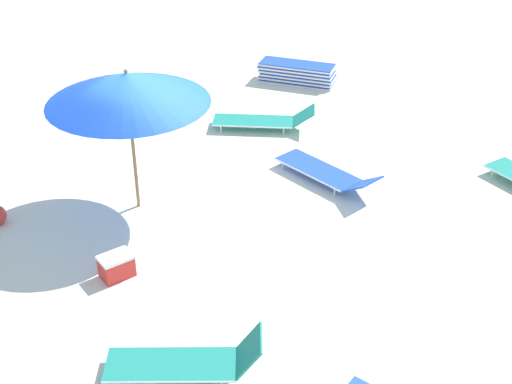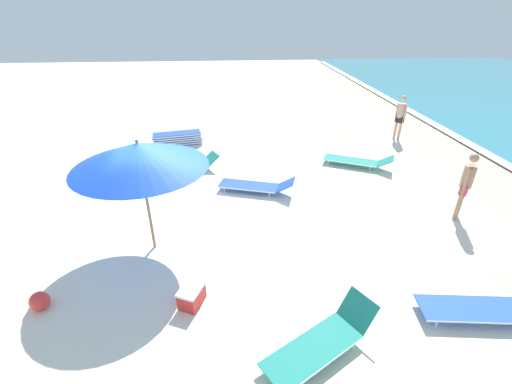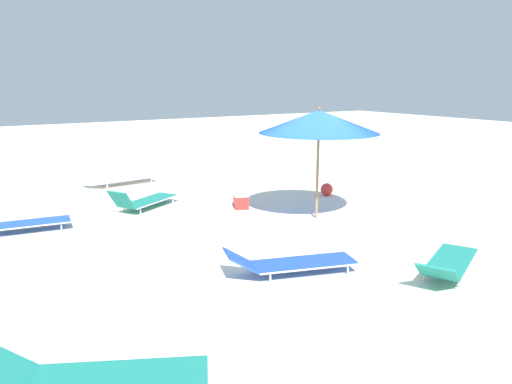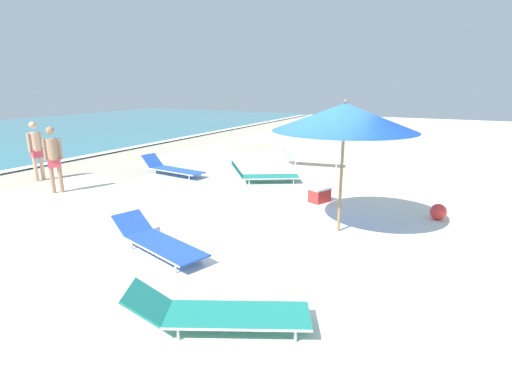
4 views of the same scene
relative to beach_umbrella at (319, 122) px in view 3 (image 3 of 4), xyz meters
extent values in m
cube|color=silver|center=(-0.64, 0.67, -2.31)|extent=(60.00, 60.00, 0.16)
cylinder|color=#9E7547|center=(0.00, 0.00, -1.11)|extent=(0.06, 0.06, 2.23)
cone|color=blue|center=(0.00, 0.00, 0.01)|extent=(2.70, 2.70, 0.51)
cylinder|color=#13359C|center=(0.00, 0.00, -0.24)|extent=(2.62, 2.62, 0.01)
sphere|color=#9E7547|center=(0.00, 0.00, 0.29)|extent=(0.07, 0.07, 0.07)
cube|color=#1E8475|center=(-3.75, 0.14, -2.05)|extent=(1.29, 1.80, 0.03)
cylinder|color=silver|center=(-4.02, 0.01, -2.05)|extent=(0.77, 1.55, 0.03)
cylinder|color=silver|center=(-3.48, 0.27, -2.05)|extent=(0.77, 1.55, 0.03)
cube|color=#1E8475|center=(-4.22, 1.11, -1.89)|extent=(0.72, 0.67, 0.34)
cylinder|color=silver|center=(-3.69, -0.57, -2.15)|extent=(0.03, 0.03, 0.16)
cylinder|color=silver|center=(-3.23, -0.35, -2.15)|extent=(0.03, 0.03, 0.16)
cylinder|color=silver|center=(-4.27, 0.63, -2.15)|extent=(0.03, 0.03, 0.16)
cylinder|color=silver|center=(-3.81, 0.85, -2.15)|extent=(0.03, 0.03, 0.16)
cube|color=#1E8475|center=(-4.10, 5.87, -2.05)|extent=(1.33, 1.86, 0.03)
cylinder|color=silver|center=(-3.83, 5.74, -2.05)|extent=(0.82, 1.60, 0.03)
cube|color=#1E8475|center=(-3.60, 6.87, -1.91)|extent=(0.73, 0.69, 0.32)
cylinder|color=silver|center=(-4.18, 5.14, -2.15)|extent=(0.03, 0.03, 0.16)
cylinder|color=silver|center=(-3.56, 6.38, -2.15)|extent=(0.03, 0.03, 0.16)
cube|color=#1E8475|center=(3.04, 2.92, -2.05)|extent=(1.36, 1.73, 0.03)
cylinder|color=silver|center=(2.78, 2.77, -2.05)|extent=(0.87, 1.44, 0.03)
cylinder|color=silver|center=(3.29, 3.08, -2.05)|extent=(0.87, 1.44, 0.03)
cube|color=#1E8475|center=(2.53, 3.77, -1.83)|extent=(0.67, 0.59, 0.47)
cylinder|color=silver|center=(3.15, 2.24, -2.15)|extent=(0.03, 0.03, 0.16)
cylinder|color=silver|center=(3.58, 2.50, -2.15)|extent=(0.03, 0.03, 0.16)
cylinder|color=silver|center=(2.49, 3.35, -2.15)|extent=(0.03, 0.03, 0.16)
cylinder|color=silver|center=(2.93, 3.61, -2.15)|extent=(0.03, 0.03, 0.16)
cube|color=white|center=(6.09, 2.53, -2.05)|extent=(0.83, 1.91, 0.03)
cylinder|color=silver|center=(5.80, 2.49, -2.05)|extent=(0.26, 1.84, 0.03)
cylinder|color=silver|center=(6.39, 2.57, -2.05)|extent=(0.26, 1.84, 0.03)
cube|color=white|center=(5.95, 3.65, -1.88)|extent=(0.63, 0.51, 0.37)
cylinder|color=silver|center=(5.93, 1.78, -2.15)|extent=(0.03, 0.03, 0.16)
cylinder|color=silver|center=(6.44, 1.85, -2.15)|extent=(0.03, 0.03, 0.16)
cylinder|color=silver|center=(5.75, 3.21, -2.15)|extent=(0.03, 0.03, 0.16)
cylinder|color=silver|center=(6.26, 3.27, -2.15)|extent=(0.03, 0.03, 0.16)
cube|color=blue|center=(2.47, 5.92, -2.05)|extent=(0.82, 1.96, 0.03)
cylinder|color=silver|center=(2.17, 5.96, -2.05)|extent=(0.26, 1.89, 0.03)
cylinder|color=silver|center=(2.77, 5.88, -2.05)|extent=(0.26, 1.89, 0.03)
cylinder|color=silver|center=(2.13, 5.22, -2.15)|extent=(0.03, 0.03, 0.16)
cylinder|color=silver|center=(2.63, 5.16, -2.15)|extent=(0.03, 0.03, 0.16)
cube|color=blue|center=(-2.51, 2.28, -2.05)|extent=(1.08, 1.82, 0.03)
cylinder|color=silver|center=(-2.79, 2.37, -2.05)|extent=(0.53, 1.65, 0.03)
cylinder|color=silver|center=(-2.22, 2.19, -2.05)|extent=(0.53, 1.65, 0.03)
cube|color=blue|center=(-2.19, 3.32, -1.91)|extent=(0.69, 0.63, 0.31)
cylinder|color=silver|center=(-2.95, 1.72, -2.15)|extent=(0.03, 0.03, 0.16)
cylinder|color=silver|center=(-2.46, 1.57, -2.15)|extent=(0.03, 0.03, 0.16)
cylinder|color=silver|center=(-2.55, 2.99, -2.15)|extent=(0.03, 0.03, 0.16)
cylinder|color=silver|center=(-2.07, 2.84, -2.15)|extent=(0.03, 0.03, 0.16)
sphere|color=red|center=(1.67, -1.71, -2.05)|extent=(0.34, 0.34, 0.34)
cube|color=red|center=(1.77, 0.99, -2.07)|extent=(0.58, 0.51, 0.32)
cube|color=white|center=(1.77, 0.99, -1.88)|extent=(0.60, 0.53, 0.05)
camera|label=1|loc=(8.22, 7.19, 4.42)|focal=50.00mm
camera|label=2|loc=(6.40, 1.78, 2.56)|focal=24.00mm
camera|label=3|loc=(-8.70, 7.12, 0.93)|focal=35.00mm
camera|label=4|loc=(-7.37, -1.97, 0.60)|focal=28.00mm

